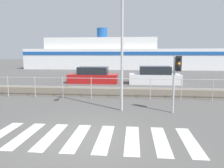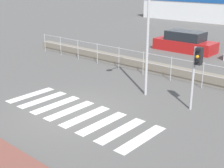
{
  "view_description": "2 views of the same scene",
  "coord_description": "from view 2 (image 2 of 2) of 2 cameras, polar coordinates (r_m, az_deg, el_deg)",
  "views": [
    {
      "loc": [
        1.64,
        -6.71,
        2.77
      ],
      "look_at": [
        0.78,
        2.0,
        1.5
      ],
      "focal_mm": 35.0,
      "sensor_mm": 36.0,
      "label": 1
    },
    {
      "loc": [
        8.81,
        -7.67,
        5.12
      ],
      "look_at": [
        1.24,
        1.0,
        1.2
      ],
      "focal_mm": 50.0,
      "sensor_mm": 36.0,
      "label": 2
    }
  ],
  "objects": [
    {
      "name": "harbor_fence",
      "position": [
        16.87,
        8.2,
        3.94
      ],
      "size": [
        19.44,
        0.04,
        1.3
      ],
      "color": "#B2B2B5",
      "rests_on": "ground_plane"
    },
    {
      "name": "parked_car_red",
      "position": [
        23.71,
        13.2,
        7.38
      ],
      "size": [
        4.48,
        1.79,
        1.47
      ],
      "color": "#B21919",
      "rests_on": "ground_plane"
    },
    {
      "name": "traffic_light_far",
      "position": [
        12.59,
        15.21,
        3.42
      ],
      "size": [
        0.34,
        0.32,
        2.61
      ],
      "color": "#B2B2B5",
      "rests_on": "ground_plane"
    },
    {
      "name": "ground_plane",
      "position": [
        12.75,
        -7.2,
        -5.02
      ],
      "size": [
        160.0,
        160.0,
        0.0
      ],
      "primitive_type": "plane",
      "color": "#565451"
    },
    {
      "name": "streetlamp",
      "position": [
        13.49,
        6.08,
        11.96
      ],
      "size": [
        0.32,
        1.2,
        5.64
      ],
      "color": "#B2B2B5",
      "rests_on": "ground_plane"
    },
    {
      "name": "seawall",
      "position": [
        17.74,
        9.67,
        2.62
      ],
      "size": [
        21.56,
        0.55,
        0.51
      ],
      "color": "slate",
      "rests_on": "ground_plane"
    },
    {
      "name": "crosswalk",
      "position": [
        12.55,
        -6.34,
        -5.36
      ],
      "size": [
        6.75,
        2.4,
        0.01
      ],
      "color": "silver",
      "rests_on": "ground_plane"
    }
  ]
}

